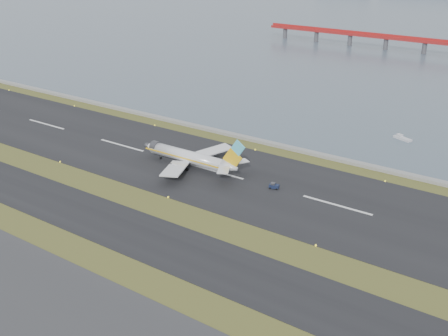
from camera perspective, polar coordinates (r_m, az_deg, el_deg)
The scene contains 7 objects.
ground at distance 150.43m, azimuth -7.55°, elevation -4.05°, with size 1000.00×1000.00×0.00m, color #384418.
taxiway_strip at distance 142.93m, azimuth -10.80°, elevation -5.77°, with size 1000.00×18.00×0.10m, color black.
runway_strip at distance 171.38m, azimuth -0.82°, elevation -0.37°, with size 1000.00×45.00×0.10m, color black.
seawall at distance 194.58m, azimuth 4.37°, elevation 2.58°, with size 1000.00×2.50×1.00m, color gray.
airliner at distance 173.27m, azimuth -3.37°, elevation 1.07°, with size 38.52×32.89×12.80m.
pushback_tug at distance 160.39m, azimuth 5.09°, elevation -1.83°, with size 3.07×2.24×1.76m.
workboat_near at distance 208.10m, azimuth 17.64°, elevation 2.91°, with size 7.13×4.52×1.66m.
Camera 1 is at (92.79, -97.48, 67.22)m, focal length 45.00 mm.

